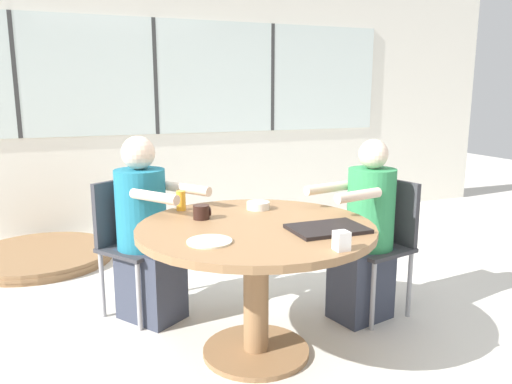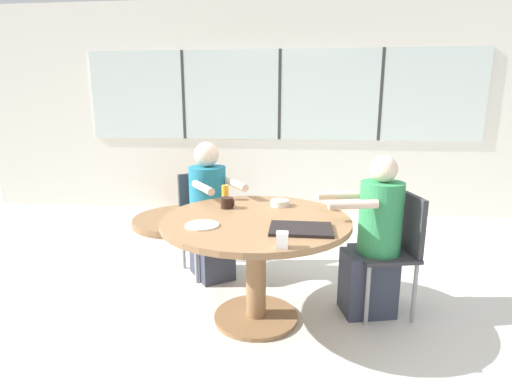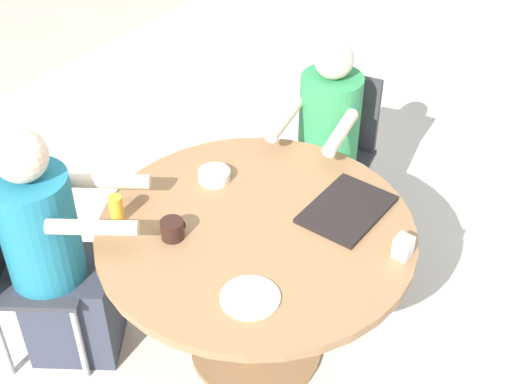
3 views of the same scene
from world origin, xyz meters
TOP-DOWN VIEW (x-y plane):
  - ground_plane at (0.00, 0.00)m, footprint 16.00×16.00m
  - dining_table at (0.00, 0.00)m, footprint 1.28×1.28m
  - chair_for_woman_green_shirt at (-0.58, 0.83)m, footprint 0.56×0.56m
  - chair_for_man_blue_shirt at (0.99, 0.22)m, footprint 0.48×0.48m
  - person_woman_green_shirt at (-0.48, 0.70)m, footprint 0.58×0.65m
  - person_man_blue_shirt at (0.83, 0.19)m, footprint 0.60×0.41m
  - food_tray_dark at (0.30, -0.24)m, footprint 0.38×0.27m
  - coffee_mug at (-0.24, 0.23)m, footprint 0.10×0.09m
  - juice_glass at (-0.30, 0.47)m, footprint 0.06×0.06m
  - milk_carton_small at (0.20, -0.54)m, footprint 0.06×0.06m
  - bowl_white_shallow at (0.14, 0.33)m, footprint 0.14×0.14m
  - plate_tortillas at (-0.32, -0.21)m, footprint 0.22×0.22m

SIDE VIEW (x-z plane):
  - ground_plane at x=0.00m, z-range 0.00..0.00m
  - person_man_blue_shirt at x=0.83m, z-range -0.06..1.11m
  - chair_for_woman_green_shirt at x=-0.58m, z-range 0.09..0.98m
  - chair_for_man_blue_shirt at x=0.99m, z-range 0.09..0.98m
  - person_woman_green_shirt at x=-0.48m, z-range -0.06..1.13m
  - dining_table at x=0.00m, z-range 0.21..0.97m
  - plate_tortillas at x=-0.32m, z-range 0.75..0.76m
  - food_tray_dark at x=0.30m, z-range 0.75..0.77m
  - bowl_white_shallow at x=0.14m, z-range 0.75..0.80m
  - coffee_mug at x=-0.24m, z-range 0.75..0.83m
  - milk_carton_small at x=0.20m, z-range 0.75..0.84m
  - juice_glass at x=-0.30m, z-range 0.75..0.87m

